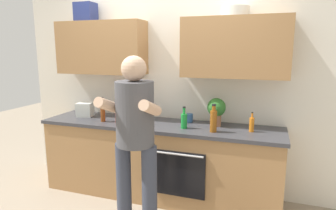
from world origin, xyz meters
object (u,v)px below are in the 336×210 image
Objects in this scene: bottle_syrup at (213,120)px; cup_tea at (189,118)px; person_standing at (135,134)px; potted_herb at (216,109)px; grocery_bag_produce at (85,110)px; bottle_vinegar at (103,111)px; grocery_bag_crisps at (124,117)px; bottle_soy at (140,108)px; bottle_juice at (252,124)px; bottle_soda at (184,120)px.

cup_tea is (-0.35, 0.33, -0.08)m from bottle_syrup.
potted_herb is at bearing 59.64° from person_standing.
grocery_bag_produce is at bearing -177.31° from potted_herb.
bottle_vinegar is 1.04m from cup_tea.
potted_herb is (0.56, 0.96, 0.08)m from person_standing.
grocery_bag_crisps reaches higher than cup_tea.
potted_herb is (0.98, -0.07, 0.06)m from bottle_soy.
grocery_bag_crisps is at bearing 123.41° from person_standing.
person_standing is 1.43m from grocery_bag_produce.
potted_herb is at bearing 162.26° from bottle_juice.
potted_herb is at bearing -3.92° from bottle_soy.
bottle_syrup is (1.34, -0.02, -0.00)m from bottle_vinegar.
potted_herb is (-0.02, 0.26, 0.06)m from bottle_syrup.
bottle_juice is 1.45m from grocery_bag_crisps.
grocery_bag_crisps is at bearing -159.32° from cup_tea.
grocery_bag_produce is at bearing -168.36° from bottle_soy.
cup_tea is at bearing 77.28° from person_standing.
person_standing is 5.35× the size of bottle_soy.
bottle_soy is 1.06× the size of bottle_syrup.
person_standing is 16.62× the size of cup_tea.
bottle_syrup is at bearing -6.08° from grocery_bag_produce.
bottle_syrup is at bearing 50.35° from person_standing.
bottle_soy is at bearing 156.38° from bottle_soda.
person_standing is at bearing -120.36° from potted_herb.
bottle_soy is 3.11× the size of cup_tea.
bottle_soda reaches higher than bottle_juice.
bottle_juice is 0.41m from bottle_syrup.
bottle_soda is 1.38m from grocery_bag_produce.
bottle_vinegar is at bearing 137.00° from person_standing.
bottle_juice is (0.96, 0.83, -0.03)m from person_standing.
bottle_soy is (0.35, 0.31, -0.00)m from bottle_vinegar.
person_standing is 1.11m from potted_herb.
person_standing is at bearing -129.65° from bottle_syrup.
person_standing is 1.27m from bottle_juice.
grocery_bag_produce is at bearing 174.05° from bottle_soda.
grocery_bag_crisps is (-1.45, -0.08, -0.01)m from bottle_juice.
cup_tea is (0.65, -0.00, -0.08)m from bottle_soy.
potted_herb reaches higher than grocery_bag_crisps.
cup_tea is at bearing 136.65° from bottle_syrup.
bottle_soy is 0.29m from grocery_bag_crisps.
person_standing reaches higher than grocery_bag_crisps.
cup_tea is 0.36m from potted_herb.
bottle_syrup is 1.07m from grocery_bag_crisps.
cup_tea is at bearing 6.08° from grocery_bag_produce.
potted_herb is 1.69m from grocery_bag_produce.
bottle_soy is at bearing 179.84° from cup_tea.
bottle_syrup is 1.56× the size of grocery_bag_produce.
cup_tea is 0.32× the size of potted_herb.
bottle_syrup is at bearing -43.35° from cup_tea.
bottle_juice is 0.66× the size of bottle_soy.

